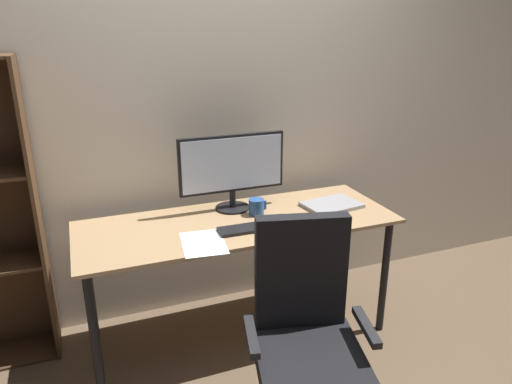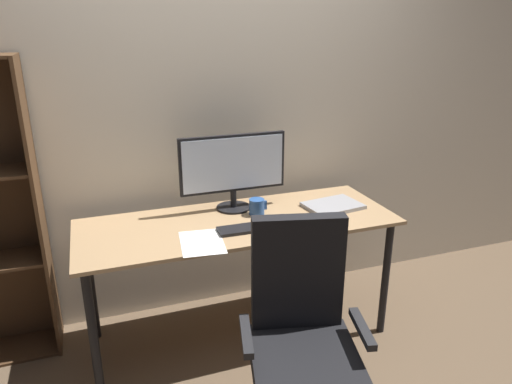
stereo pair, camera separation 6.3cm
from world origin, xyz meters
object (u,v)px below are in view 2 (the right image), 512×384
at_px(desk, 239,234).
at_px(monitor, 233,167).
at_px(keyboard, 245,229).
at_px(office_chair, 301,348).
at_px(laptop, 333,206).
at_px(coffee_mug, 257,207).
at_px(mouse, 281,220).

distance_m(desk, monitor, 0.38).
bearing_deg(keyboard, desk, 88.53).
distance_m(desk, office_chair, 0.81).
xyz_separation_m(desk, office_chair, (0.03, -0.78, -0.20)).
bearing_deg(office_chair, keyboard, 107.09).
bearing_deg(desk, laptop, 0.06).
bearing_deg(office_chair, coffee_mug, 97.32).
xyz_separation_m(keyboard, office_chair, (0.04, -0.64, -0.29)).
xyz_separation_m(desk, laptop, (0.58, 0.00, 0.09)).
relative_size(mouse, laptop, 0.30).
xyz_separation_m(mouse, office_chair, (-0.18, -0.67, -0.30)).
bearing_deg(monitor, coffee_mug, -53.12).
height_order(desk, coffee_mug, coffee_mug).
bearing_deg(coffee_mug, laptop, -6.05).
bearing_deg(desk, office_chair, -87.86).
distance_m(keyboard, office_chair, 0.71).
relative_size(keyboard, laptop, 0.91).
height_order(monitor, keyboard, monitor).
bearing_deg(keyboard, office_chair, -85.74).
height_order(desk, keyboard, keyboard).
height_order(monitor, coffee_mug, monitor).
relative_size(mouse, coffee_mug, 0.94).
height_order(coffee_mug, office_chair, office_chair).
height_order(desk, office_chair, office_chair).
relative_size(keyboard, coffee_mug, 2.84).
relative_size(desk, mouse, 18.16).
xyz_separation_m(desk, coffee_mug, (0.13, 0.05, 0.13)).
distance_m(monitor, coffee_mug, 0.27).
xyz_separation_m(monitor, keyboard, (-0.03, -0.32, -0.25)).
height_order(mouse, laptop, mouse).
bearing_deg(monitor, desk, -98.73).
distance_m(keyboard, mouse, 0.21).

